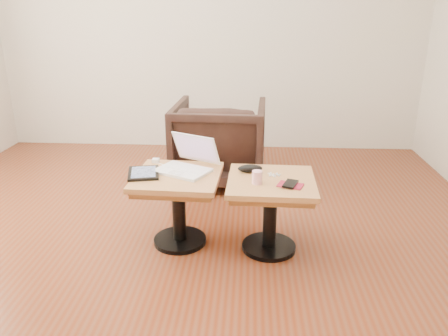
# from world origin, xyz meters

# --- Properties ---
(room_shell) EXTENTS (4.52, 4.52, 2.71)m
(room_shell) POSITION_xyz_m (0.00, 0.00, 1.35)
(room_shell) COLOR brown
(room_shell) RESTS_ON ground
(side_table_left) EXTENTS (0.56, 0.56, 0.49)m
(side_table_left) POSITION_xyz_m (-0.01, 0.08, 0.37)
(side_table_left) COLOR black
(side_table_left) RESTS_ON ground
(side_table_right) EXTENTS (0.55, 0.55, 0.49)m
(side_table_right) POSITION_xyz_m (0.58, 0.03, 0.37)
(side_table_right) COLOR black
(side_table_right) RESTS_ON ground
(laptop) EXTENTS (0.44, 0.43, 0.22)m
(laptop) POSITION_xyz_m (0.04, 0.17, 0.53)
(laptop) COLOR white
(laptop) RESTS_ON side_table_left
(tablet) EXTENTS (0.24, 0.27, 0.02)m
(tablet) POSITION_xyz_m (-0.22, 0.07, 0.50)
(tablet) COLOR black
(tablet) RESTS_ON side_table_left
(charging_adapter) EXTENTS (0.05, 0.05, 0.03)m
(charging_adapter) POSITION_xyz_m (-0.19, 0.30, 0.50)
(charging_adapter) COLOR white
(charging_adapter) RESTS_ON side_table_left
(glasses_case) EXTENTS (0.17, 0.09, 0.05)m
(glasses_case) POSITION_xyz_m (0.45, 0.15, 0.51)
(glasses_case) COLOR black
(glasses_case) RESTS_ON side_table_right
(striped_cup) EXTENTS (0.07, 0.07, 0.08)m
(striped_cup) POSITION_xyz_m (0.49, -0.04, 0.53)
(striped_cup) COLOR #F46B83
(striped_cup) RESTS_ON side_table_right
(earbuds_tangle) EXTENTS (0.08, 0.06, 0.02)m
(earbuds_tangle) POSITION_xyz_m (0.60, 0.09, 0.49)
(earbuds_tangle) COLOR white
(earbuds_tangle) RESTS_ON side_table_right
(phone_on_sleeve) EXTENTS (0.17, 0.14, 0.02)m
(phone_on_sleeve) POSITION_xyz_m (0.69, -0.06, 0.49)
(phone_on_sleeve) COLOR maroon
(phone_on_sleeve) RESTS_ON side_table_right
(armchair) EXTENTS (0.81, 0.83, 0.73)m
(armchair) POSITION_xyz_m (0.18, 1.21, 0.36)
(armchair) COLOR black
(armchair) RESTS_ON ground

